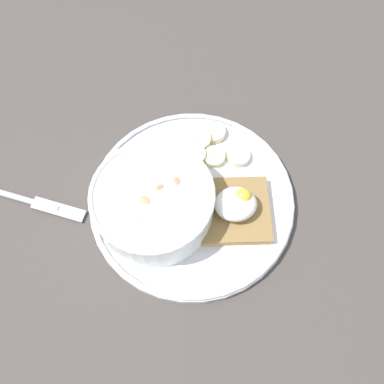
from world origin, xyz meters
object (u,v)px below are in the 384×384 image
at_px(oatmeal_bowl, 154,203).
at_px(banana_slice_front, 214,157).
at_px(toast_slice, 234,211).
at_px(banana_slice_left, 198,140).
at_px(knife, 35,203).
at_px(poached_egg, 237,203).
at_px(banana_slice_right, 192,156).
at_px(banana_slice_inner, 214,132).
at_px(banana_slice_back, 238,156).

relative_size(oatmeal_bowl, banana_slice_front, 4.97).
bearing_deg(banana_slice_front, toast_slice, -79.37).
height_order(oatmeal_bowl, banana_slice_left, oatmeal_bowl).
bearing_deg(banana_slice_left, knife, -163.47).
bearing_deg(knife, oatmeal_bowl, -11.62).
bearing_deg(poached_egg, banana_slice_front, 101.49).
relative_size(poached_egg, banana_slice_left, 1.09).
bearing_deg(toast_slice, banana_slice_right, 117.80).
xyz_separation_m(banana_slice_inner, knife, (-0.24, -0.08, -0.01)).
xyz_separation_m(oatmeal_bowl, banana_slice_back, (0.11, 0.07, -0.02)).
relative_size(banana_slice_right, knife, 0.31).
bearing_deg(knife, banana_slice_left, 16.53).
bearing_deg(banana_slice_back, banana_slice_right, 174.71).
relative_size(poached_egg, knife, 0.40).
relative_size(oatmeal_bowl, toast_slice, 1.57).
distance_m(banana_slice_front, banana_slice_back, 0.03).
xyz_separation_m(banana_slice_front, banana_slice_left, (-0.02, 0.03, 0.00)).
relative_size(banana_slice_left, knife, 0.37).
xyz_separation_m(poached_egg, banana_slice_front, (-0.02, 0.08, -0.02)).
relative_size(banana_slice_front, banana_slice_left, 0.63).
distance_m(banana_slice_right, banana_slice_inner, 0.05).
bearing_deg(banana_slice_back, knife, -172.44).
relative_size(banana_slice_left, banana_slice_back, 1.18).
distance_m(oatmeal_bowl, banana_slice_back, 0.13).
distance_m(toast_slice, banana_slice_inner, 0.12).
distance_m(oatmeal_bowl, banana_slice_inner, 0.14).
relative_size(banana_slice_left, banana_slice_inner, 1.29).
bearing_deg(oatmeal_bowl, knife, 168.38).
height_order(toast_slice, banana_slice_right, banana_slice_right).
height_order(oatmeal_bowl, knife, oatmeal_bowl).
height_order(banana_slice_left, knife, banana_slice_left).
bearing_deg(banana_slice_back, oatmeal_bowl, -149.63).
height_order(oatmeal_bowl, banana_slice_right, oatmeal_bowl).
relative_size(oatmeal_bowl, banana_slice_inner, 4.00).
relative_size(toast_slice, banana_slice_right, 2.35).
distance_m(banana_slice_inner, knife, 0.25).
distance_m(poached_egg, banana_slice_right, 0.10).
height_order(toast_slice, banana_slice_front, toast_slice).
xyz_separation_m(oatmeal_bowl, banana_slice_inner, (0.09, 0.11, -0.02)).
bearing_deg(banana_slice_left, banana_slice_back, -30.21).
bearing_deg(banana_slice_inner, banana_slice_right, -133.57).
bearing_deg(banana_slice_inner, banana_slice_left, -152.74).
bearing_deg(poached_egg, banana_slice_left, 107.82).
relative_size(poached_egg, banana_slice_back, 1.29).
xyz_separation_m(oatmeal_bowl, banana_slice_front, (0.08, 0.07, -0.02)).
bearing_deg(knife, poached_egg, -9.38).
bearing_deg(banana_slice_right, banana_slice_front, -6.33).
height_order(poached_egg, banana_slice_inner, poached_egg).
bearing_deg(knife, banana_slice_right, 11.26).
bearing_deg(banana_slice_back, toast_slice, -102.24).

